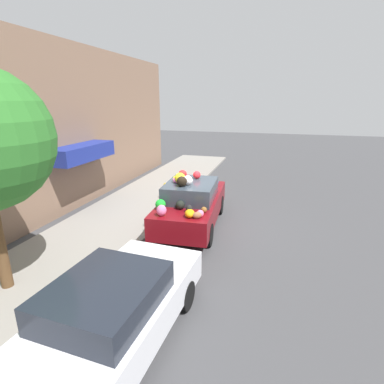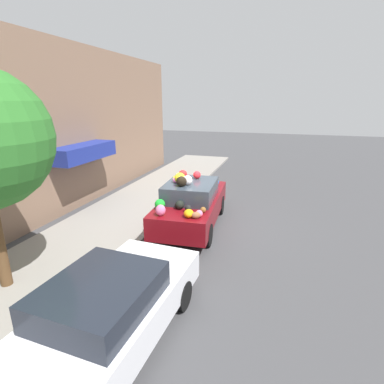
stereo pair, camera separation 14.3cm
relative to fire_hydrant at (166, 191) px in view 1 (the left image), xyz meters
The scene contains 6 objects.
ground_plane 2.73m from the fire_hydrant, 138.59° to the right, with size 60.00×60.00×0.00m, color #424244.
sidewalk_curb 2.26m from the fire_hydrant, 155.61° to the left, with size 24.00×3.20×0.11m.
building_facade 4.49m from the fire_hydrant, 122.54° to the left, with size 18.00×1.20×6.00m.
fire_hydrant is the anchor object (origin of this frame).
art_car 2.71m from the fire_hydrant, 140.61° to the right, with size 4.31×1.99×1.87m.
parked_car_plain 7.55m from the fire_hydrant, 165.43° to the right, with size 4.21×1.94×1.34m.
Camera 1 is at (-8.83, -2.52, 4.01)m, focal length 28.00 mm.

